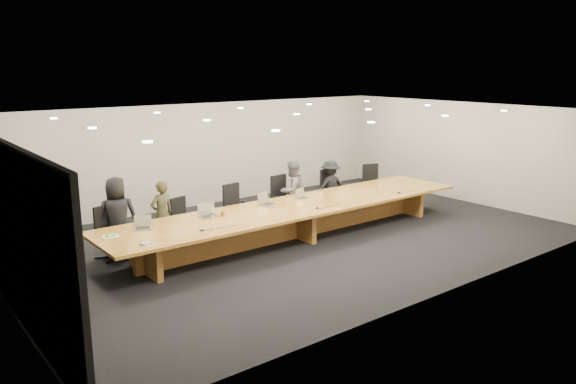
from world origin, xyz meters
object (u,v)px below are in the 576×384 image
person_b (162,214)px  paper_cup_near (321,194)px  chair_far_left (111,232)px  laptop_b (209,210)px  chair_far_right (374,184)px  laptop_d (303,193)px  person_d (330,187)px  mic_left (202,230)px  conference_table (296,215)px  person_c (292,191)px  chair_right (333,191)px  mic_right (399,193)px  amber_mug (223,214)px  chair_left (184,220)px  av_box (146,243)px  mic_center (317,208)px  person_a (117,217)px  laptop_c (268,199)px  chair_mid_left (237,207)px  chair_mid_right (285,199)px  laptop_a (143,223)px  water_bottle (212,213)px  paper_cup_far (380,187)px

person_b → paper_cup_near: size_ratio=18.15×
chair_far_left → laptop_b: 1.97m
chair_far_right → laptop_d: (-3.15, -0.74, 0.31)m
person_d → mic_left: (-4.74, -1.65, 0.07)m
conference_table → person_c: bearing=55.5°
chair_right → mic_right: (0.56, -1.76, 0.19)m
conference_table → amber_mug: amber_mug is taller
chair_left → av_box: bearing=-145.7°
chair_right → person_b: (-4.82, 0.09, 0.14)m
chair_left → person_c: 2.92m
chair_far_right → mic_center: 3.88m
chair_far_right → person_a: size_ratio=0.69×
mic_center → laptop_c: bearing=126.4°
laptop_b → laptop_c: bearing=8.9°
chair_mid_left → person_b: person_b is taller
laptop_c → amber_mug: laptop_c is taller
chair_mid_right → paper_cup_near: bearing=-68.7°
laptop_a → water_bottle: 1.43m
person_a → person_b: 0.97m
water_bottle → paper_cup_far: size_ratio=2.76×
laptop_a → chair_far_right: bearing=30.4°
chair_mid_right → av_box: 4.74m
chair_mid_left → chair_mid_right: bearing=-11.7°
paper_cup_far → av_box: paper_cup_far is taller
chair_mid_right → laptop_d: 0.82m
chair_far_left → person_b: (1.14, 0.08, 0.17)m
chair_mid_right → chair_right: chair_mid_right is taller
laptop_a → amber_mug: 1.68m
conference_table → chair_left: bearing=148.6°
chair_far_left → water_bottle: chair_far_left is taller
person_d → paper_cup_far: size_ratio=17.78×
chair_left → av_box: chair_left is taller
av_box → chair_left: bearing=24.3°
chair_far_left → chair_left: bearing=-10.7°
paper_cup_near → laptop_c: bearing=178.0°
person_a → chair_left: bearing=-164.9°
laptop_d → paper_cup_far: (2.24, -0.32, -0.08)m
amber_mug → laptop_a: bearing=174.8°
person_a → amber_mug: 2.11m
laptop_b → mic_left: bearing=-121.6°
person_d → chair_far_left: bearing=6.4°
mic_right → av_box: bearing=179.7°
laptop_c → av_box: bearing=176.3°
chair_far_left → person_a: (0.18, 0.10, 0.27)m
laptop_b → water_bottle: bearing=-85.7°
chair_far_right → paper_cup_near: bearing=-144.2°
person_b → mic_center: bearing=143.6°
person_d → person_c: bearing=8.2°
paper_cup_near → paper_cup_far: 1.76m
laptop_d → av_box: size_ratio=1.58×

